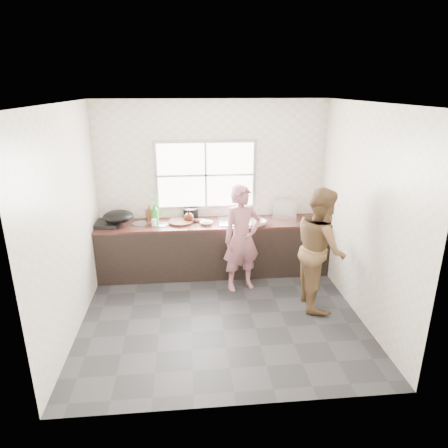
{
  "coord_description": "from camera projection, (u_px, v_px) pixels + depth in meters",
  "views": [
    {
      "loc": [
        -0.4,
        -4.59,
        2.88
      ],
      "look_at": [
        0.1,
        0.65,
        1.05
      ],
      "focal_mm": 32.0,
      "sensor_mm": 36.0,
      "label": 1
    }
  ],
  "objects": [
    {
      "name": "dish_rack",
      "position": [
        285.0,
        210.0,
        6.38
      ],
      "size": [
        0.42,
        0.34,
        0.28
      ],
      "primitive_type": "cube",
      "rotation": [
        0.0,
        0.0,
        -0.23
      ],
      "color": "white",
      "rests_on": "countertop"
    },
    {
      "name": "glass_jar",
      "position": [
        154.0,
        222.0,
        6.06
      ],
      "size": [
        0.07,
        0.07,
        0.11
      ],
      "primitive_type": "cylinder",
      "rotation": [
        0.0,
        0.0,
        0.0
      ],
      "color": "silver",
      "rests_on": "countertop"
    },
    {
      "name": "burner",
      "position": [
        106.0,
        224.0,
        6.07
      ],
      "size": [
        0.43,
        0.43,
        0.06
      ],
      "primitive_type": "cube",
      "rotation": [
        0.0,
        0.0,
        -0.09
      ],
      "color": "black",
      "rests_on": "countertop"
    },
    {
      "name": "faucet",
      "position": [
        235.0,
        209.0,
        6.4
      ],
      "size": [
        0.02,
        0.02,
        0.3
      ],
      "primitive_type": "cylinder",
      "color": "silver",
      "rests_on": "countertop"
    },
    {
      "name": "wall_front",
      "position": [
        238.0,
        278.0,
        3.35
      ],
      "size": [
        3.6,
        0.01,
        2.7
      ],
      "primitive_type": "cube",
      "color": "silver",
      "rests_on": "ground"
    },
    {
      "name": "wall_left",
      "position": [
        68.0,
        223.0,
        4.69
      ],
      "size": [
        0.01,
        3.2,
        2.7
      ],
      "primitive_type": "cube",
      "color": "beige",
      "rests_on": "ground"
    },
    {
      "name": "bowl_held",
      "position": [
        255.0,
        223.0,
        6.08
      ],
      "size": [
        0.25,
        0.25,
        0.07
      ],
      "primitive_type": "imported",
      "rotation": [
        0.0,
        0.0,
        0.13
      ],
      "color": "white",
      "rests_on": "countertop"
    },
    {
      "name": "wall_back",
      "position": [
        212.0,
        187.0,
        6.37
      ],
      "size": [
        3.6,
        0.01,
        2.7
      ],
      "primitive_type": "cube",
      "color": "silver",
      "rests_on": "ground"
    },
    {
      "name": "sink",
      "position": [
        236.0,
        221.0,
        6.26
      ],
      "size": [
        0.55,
        0.45,
        0.02
      ],
      "primitive_type": "cube",
      "color": "silver",
      "rests_on": "countertop"
    },
    {
      "name": "bowl_crabs",
      "position": [
        258.0,
        223.0,
        6.08
      ],
      "size": [
        0.26,
        0.26,
        0.07
      ],
      "primitive_type": "imported",
      "rotation": [
        0.0,
        0.0,
        0.28
      ],
      "color": "silver",
      "rests_on": "countertop"
    },
    {
      "name": "cutting_board",
      "position": [
        181.0,
        222.0,
        6.18
      ],
      "size": [
        0.38,
        0.38,
        0.04
      ],
      "primitive_type": "cylinder",
      "rotation": [
        0.0,
        0.0,
        0.01
      ],
      "color": "black",
      "rests_on": "countertop"
    },
    {
      "name": "wok",
      "position": [
        118.0,
        216.0,
        6.04
      ],
      "size": [
        0.48,
        0.48,
        0.17
      ],
      "primitive_type": "ellipsoid",
      "rotation": [
        0.0,
        0.0,
        0.05
      ],
      "color": "black",
      "rests_on": "burner"
    },
    {
      "name": "cabinet",
      "position": [
        214.0,
        249.0,
        6.38
      ],
      "size": [
        3.6,
        0.62,
        0.82
      ],
      "primitive_type": "cube",
      "color": "black",
      "rests_on": "floor"
    },
    {
      "name": "window_frame",
      "position": [
        206.0,
        175.0,
        6.28
      ],
      "size": [
        1.6,
        0.05,
        1.1
      ],
      "primitive_type": "cube",
      "color": "#9EA0A5",
      "rests_on": "wall_back"
    },
    {
      "name": "pot_lid_right",
      "position": [
        161.0,
        224.0,
        6.12
      ],
      "size": [
        0.35,
        0.35,
        0.01
      ],
      "primitive_type": "cylinder",
      "rotation": [
        0.0,
        0.0,
        0.39
      ],
      "color": "silver",
      "rests_on": "countertop"
    },
    {
      "name": "bowl_mince",
      "position": [
        206.0,
        223.0,
        6.13
      ],
      "size": [
        0.25,
        0.25,
        0.05
      ],
      "primitive_type": "imported",
      "rotation": [
        0.0,
        0.0,
        -0.43
      ],
      "color": "white",
      "rests_on": "countertop"
    },
    {
      "name": "floor",
      "position": [
        221.0,
        315.0,
        5.3
      ],
      "size": [
        3.6,
        3.2,
        0.01
      ],
      "primitive_type": "cube",
      "color": "#29292C",
      "rests_on": "ground"
    },
    {
      "name": "cleaver",
      "position": [
        199.0,
        219.0,
        6.23
      ],
      "size": [
        0.19,
        0.1,
        0.01
      ],
      "primitive_type": "cube",
      "rotation": [
        0.0,
        0.0,
        -0.05
      ],
      "color": "silver",
      "rests_on": "cutting_board"
    },
    {
      "name": "pot_lid_left",
      "position": [
        141.0,
        224.0,
        6.16
      ],
      "size": [
        0.28,
        0.28,
        0.01
      ],
      "primitive_type": "cylinder",
      "rotation": [
        0.0,
        0.0,
        0.11
      ],
      "color": "#A6AAAD",
      "rests_on": "countertop"
    },
    {
      "name": "window_glazing",
      "position": [
        206.0,
        175.0,
        6.25
      ],
      "size": [
        1.5,
        0.01,
        1.0
      ],
      "primitive_type": "cube",
      "color": "white",
      "rests_on": "window_frame"
    },
    {
      "name": "wall_right",
      "position": [
        364.0,
        214.0,
        5.02
      ],
      "size": [
        0.01,
        3.2,
        2.7
      ],
      "primitive_type": "cube",
      "color": "beige",
      "rests_on": "ground"
    },
    {
      "name": "countertop",
      "position": [
        214.0,
        224.0,
        6.24
      ],
      "size": [
        3.6,
        0.64,
        0.04
      ],
      "primitive_type": "cube",
      "color": "#3B1D18",
      "rests_on": "cabinet"
    },
    {
      "name": "bottle_brown_short",
      "position": [
        189.0,
        216.0,
        6.22
      ],
      "size": [
        0.19,
        0.19,
        0.19
      ],
      "primitive_type": "imported",
      "rotation": [
        0.0,
        0.0,
        0.42
      ],
      "color": "#401C10",
      "rests_on": "countertop"
    },
    {
      "name": "plate_food",
      "position": [
        177.0,
        220.0,
        6.32
      ],
      "size": [
        0.22,
        0.22,
        0.02
      ],
      "primitive_type": "cylinder",
      "rotation": [
        0.0,
        0.0,
        0.04
      ],
      "color": "silver",
      "rests_on": "countertop"
    },
    {
      "name": "bottle_green",
      "position": [
        155.0,
        214.0,
        6.11
      ],
      "size": [
        0.16,
        0.16,
        0.33
      ],
      "primitive_type": "imported",
      "rotation": [
        0.0,
        0.0,
        0.33
      ],
      "color": "#2E862C",
      "rests_on": "countertop"
    },
    {
      "name": "ceiling",
      "position": [
        221.0,
        102.0,
        4.41
      ],
      "size": [
        3.6,
        3.2,
        0.01
      ],
      "primitive_type": "cube",
      "color": "silver",
      "rests_on": "wall_back"
    },
    {
      "name": "person_side",
      "position": [
        320.0,
        248.0,
        5.32
      ],
      "size": [
        0.66,
        0.83,
        1.66
      ],
      "primitive_type": "imported",
      "rotation": [
        0.0,
        0.0,
        1.53
      ],
      "color": "brown",
      "rests_on": "floor"
    },
    {
      "name": "black_pot",
      "position": [
        191.0,
        213.0,
        6.39
      ],
      "size": [
        0.25,
        0.25,
        0.17
      ],
      "primitive_type": "cylinder",
      "rotation": [
        0.0,
        0.0,
        0.07
      ],
      "color": "black",
      "rests_on": "countertop"
    },
    {
      "name": "woman",
      "position": [
        242.0,
        242.0,
        5.78
      ],
      "size": [
        0.61,
        0.49,
        1.47
      ],
      "primitive_type": "imported",
      "rotation": [
        0.0,
        0.0,
        0.28
      ],
      "color": "#B06A74",
      "rests_on": "floor"
    },
    {
      "name": "bottle_brown_tall",
      "position": [
        150.0,
        213.0,
        6.32
      ],
      "size": [
        0.12,
        0.12,
        0.21
      ],
      "primitive_type": "imported",
      "rotation": [
        0.0,
        0.0,
        0.3
      ],
      "color": "#4D2C13",
      "rests_on": "countertop"
    }
  ]
}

